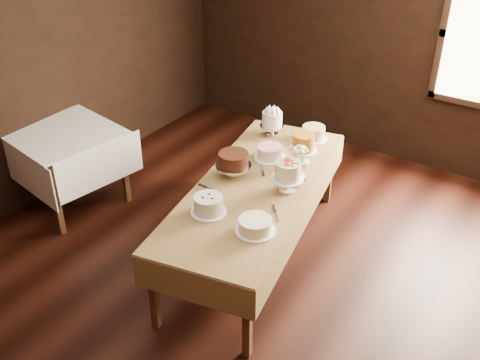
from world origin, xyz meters
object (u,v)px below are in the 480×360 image
cake_server_b (277,217)px  cake_server_e (214,190)px  cake_cream (255,226)px  cake_flowers (287,178)px  cake_speckled (313,133)px  cake_caramel (303,150)px  cake_swirl (208,205)px  display_table (255,191)px  flower_vase (298,176)px  cake_lattice (270,153)px  cake_meringue (272,124)px  cake_server_c (262,167)px  side_table (65,141)px  cake_server_d (291,174)px  cake_chocolate (234,165)px

cake_server_b → cake_server_e: bearing=-133.6°
cake_server_e → cake_cream: bearing=-24.6°
cake_flowers → cake_cream: 0.65m
cake_flowers → cake_server_e: cake_flowers is taller
cake_cream → cake_speckled: bearing=102.2°
cake_caramel → cake_swirl: cake_caramel is taller
display_table → flower_vase: flower_vase is taller
cake_speckled → flower_vase: (0.28, -0.83, 0.01)m
display_table → cake_speckled: 1.07m
cake_lattice → cake_meringue: bearing=119.1°
cake_lattice → cake_server_c: size_ratio=1.42×
cake_flowers → cake_cream: size_ratio=0.83×
cake_meringue → flower_vase: 0.95m
side_table → cake_server_b: size_ratio=4.70×
cake_server_c → cake_swirl: bearing=145.0°
cake_flowers → flower_vase: size_ratio=2.00×
cake_server_e → flower_vase: bearing=44.4°
cake_server_b → cake_meringue: bearing=172.6°
flower_vase → cake_flowers: bearing=-97.4°
cake_flowers → cake_server_d: bearing=110.9°
flower_vase → side_table: bearing=-166.7°
cake_server_d → cake_speckled: bearing=64.2°
cake_server_d → flower_vase: 0.17m
cake_flowers → cake_caramel: bearing=103.7°
cake_flowers → cake_swirl: (-0.36, -0.64, -0.05)m
cake_server_b → cake_server_c: (-0.52, 0.61, 0.00)m
cake_speckled → cake_swirl: (-0.10, -1.63, 0.01)m
cake_caramel → cake_chocolate: (-0.40, -0.54, -0.02)m
cake_swirl → cake_server_c: cake_swirl is taller
side_table → cake_chocolate: bearing=11.1°
cake_caramel → cake_flowers: size_ratio=1.03×
cake_lattice → cake_server_b: cake_lattice is taller
cake_server_d → cake_swirl: bearing=-144.8°
cake_lattice → cake_caramel: size_ratio=1.12×
cake_meringue → cake_caramel: size_ratio=0.85×
display_table → cake_caramel: 0.62m
cake_speckled → cake_server_d: size_ratio=1.31×
display_table → side_table: bearing=-171.2°
cake_server_b → flower_vase: 0.57m
cake_lattice → cake_server_c: bearing=-80.9°
cake_lattice → cake_server_e: (-0.10, -0.75, -0.05)m
cake_swirl → display_table: bearing=81.0°
side_table → cake_server_e: side_table is taller
cake_lattice → cake_server_e: bearing=-97.9°
display_table → cake_server_d: cake_server_d is taller
cake_swirl → flower_vase: cake_swirl is taller
cake_server_b → cake_server_d: bearing=159.3°
side_table → cake_server_b: 2.48m
cake_meringue → cake_speckled: bearing=21.2°
cake_chocolate → cake_cream: size_ratio=1.02×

